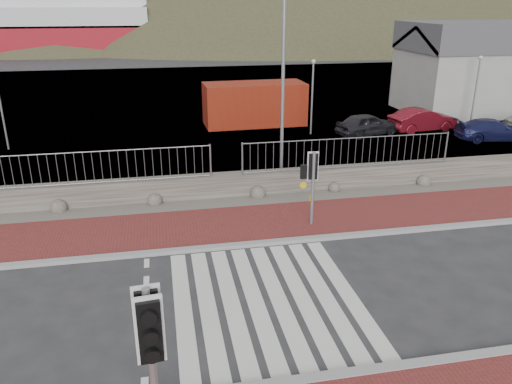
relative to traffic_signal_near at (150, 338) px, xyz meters
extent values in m
plane|color=#28282B|center=(2.72, 4.00, -2.23)|extent=(220.00, 220.00, 0.00)
cube|color=maroon|center=(2.72, 8.50, -2.19)|extent=(40.00, 3.00, 0.08)
cube|color=gray|center=(2.72, 1.00, -2.18)|extent=(40.00, 0.25, 0.12)
cube|color=gray|center=(2.72, 7.00, -2.18)|extent=(40.00, 0.25, 0.12)
cube|color=silver|center=(0.62, 4.00, -2.23)|extent=(0.42, 5.60, 0.01)
cube|color=silver|center=(1.22, 4.00, -2.23)|extent=(0.42, 5.60, 0.01)
cube|color=silver|center=(1.82, 4.00, -2.23)|extent=(0.42, 5.60, 0.01)
cube|color=silver|center=(2.42, 4.00, -2.23)|extent=(0.42, 5.60, 0.01)
cube|color=silver|center=(3.02, 4.00, -2.23)|extent=(0.42, 5.60, 0.01)
cube|color=silver|center=(3.62, 4.00, -2.23)|extent=(0.42, 5.60, 0.01)
cube|color=silver|center=(4.22, 4.00, -2.23)|extent=(0.42, 5.60, 0.01)
cube|color=silver|center=(4.82, 4.00, -2.23)|extent=(0.42, 5.60, 0.01)
cube|color=#59544C|center=(2.72, 10.50, -2.20)|extent=(40.00, 1.50, 0.06)
cube|color=#47423A|center=(2.72, 11.30, -1.78)|extent=(40.00, 0.60, 0.90)
cylinder|color=gray|center=(-2.08, 11.15, -0.13)|extent=(8.40, 0.04, 0.04)
cylinder|color=gray|center=(2.12, 11.15, -0.73)|extent=(0.07, 0.07, 1.20)
cylinder|color=gray|center=(7.52, 11.15, -0.13)|extent=(8.40, 0.04, 0.04)
cylinder|color=gray|center=(3.32, 11.15, -0.73)|extent=(0.07, 0.07, 1.20)
cylinder|color=gray|center=(11.72, 11.15, -0.73)|extent=(0.07, 0.07, 1.20)
cube|color=#4C4C4F|center=(2.72, 31.90, -2.23)|extent=(120.00, 40.00, 0.50)
cube|color=#3F4C54|center=(2.72, 66.90, -2.23)|extent=(220.00, 50.00, 0.05)
cube|color=#9E9E99|center=(22.72, 23.90, -0.23)|extent=(12.00, 6.00, 4.00)
cube|color=#4C4C51|center=(22.72, 23.90, 2.67)|extent=(12.20, 6.20, 1.80)
ellipsoid|color=#323821|center=(-12.28, 91.90, -22.23)|extent=(106.40, 68.40, 76.00)
ellipsoid|color=#323821|center=(32.72, 91.90, -28.23)|extent=(140.00, 90.00, 100.00)
ellipsoid|color=#323821|center=(77.72, 91.90, -22.23)|extent=(112.00, 72.00, 80.00)
cylinder|color=gray|center=(0.00, 0.00, -0.68)|extent=(0.12, 0.12, 3.10)
cube|color=black|center=(0.00, 0.00, 0.26)|extent=(0.47, 0.31, 1.16)
sphere|color=#0CE53F|center=(0.00, 0.00, -0.07)|extent=(0.17, 0.17, 0.17)
cylinder|color=gray|center=(5.13, 8.03, -0.94)|extent=(0.10, 0.10, 2.58)
cube|color=gold|center=(5.13, 8.03, -1.27)|extent=(0.13, 0.08, 0.20)
cube|color=black|center=(5.13, 8.03, -0.16)|extent=(0.38, 0.25, 0.97)
sphere|color=#0CE53F|center=(5.13, 8.03, -0.44)|extent=(0.14, 0.14, 0.14)
cube|color=black|center=(4.81, 8.06, -0.30)|extent=(0.21, 0.16, 0.46)
cylinder|color=gray|center=(5.08, 12.10, 1.65)|extent=(0.14, 0.14, 7.77)
cube|color=maroon|center=(6.05, 22.85, -0.99)|extent=(6.07, 2.68, 2.50)
imported|color=black|center=(11.73, 19.06, -1.61)|extent=(3.89, 2.33, 1.24)
imported|color=#600D17|center=(15.24, 19.32, -1.58)|extent=(4.15, 1.95, 1.31)
imported|color=#151842|center=(17.92, 16.71, -1.66)|extent=(4.13, 2.18, 1.14)
camera|label=1|loc=(0.38, -6.54, 4.85)|focal=35.00mm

